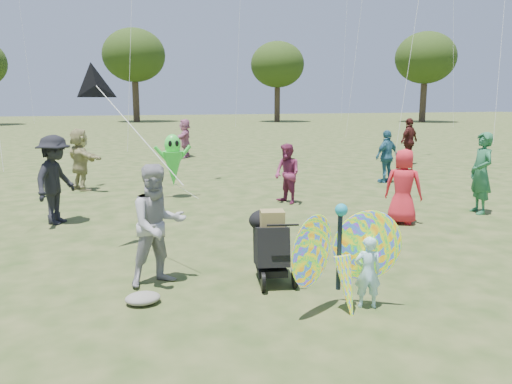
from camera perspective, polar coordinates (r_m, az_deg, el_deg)
ground at (r=7.58m, az=4.99°, el=-10.13°), size 160.00×160.00×0.00m
child_girl at (r=6.67m, az=12.65°, el=-8.92°), size 0.40×0.31×0.95m
adult_man at (r=7.34m, az=-11.14°, el=-3.73°), size 1.01×0.88×1.77m
grey_bag at (r=6.92m, az=-12.82°, el=-11.76°), size 0.47×0.38×0.15m
crowd_a at (r=11.21m, az=16.48°, el=0.61°), size 0.94×0.92×1.63m
crowd_b at (r=11.56m, az=-21.96°, el=1.30°), size 1.22×1.43×1.93m
crowd_c at (r=16.68m, az=14.72°, el=3.96°), size 1.07×0.70×1.70m
crowd_d at (r=15.65m, az=-19.44°, el=3.54°), size 1.27×1.76×1.84m
crowd_e at (r=12.89m, az=3.59°, el=2.10°), size 0.79×0.90×1.55m
crowd_f at (r=12.85m, az=24.35°, el=1.97°), size 0.60×0.79×1.92m
crowd_h at (r=21.64m, az=17.08°, el=5.56°), size 1.21×0.89×1.91m
crowd_j at (r=23.48m, az=-8.12°, el=6.12°), size 1.11×1.72×1.78m
jogging_stroller at (r=7.40m, az=1.60°, el=-5.59°), size 0.64×1.11×1.09m
butterfly_kite at (r=6.43m, az=9.85°, el=-7.69°), size 1.74×0.75×1.60m
delta_kite_rig at (r=9.09m, az=-17.78°, el=11.47°), size 1.59×2.26×1.89m
alien_kite at (r=13.82m, az=-9.45°, el=3.36°), size 1.12×0.69×1.74m
tree_line at (r=52.08m, az=-11.00°, el=15.01°), size 91.78×33.60×10.79m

